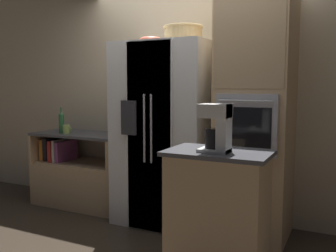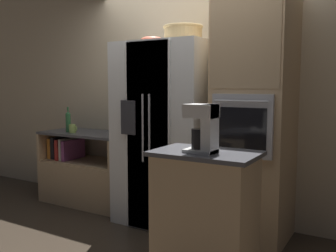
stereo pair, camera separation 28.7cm
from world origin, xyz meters
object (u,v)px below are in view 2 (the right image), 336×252
(mug, at_px, (73,129))
(wall_oven, at_px, (255,118))
(fruit_bowl, at_px, (152,40))
(refrigerator, at_px, (166,134))
(wicker_basket, at_px, (183,33))
(coffee_maker, at_px, (204,126))
(bottle_tall, at_px, (68,121))

(mug, bearing_deg, wall_oven, 2.58)
(mug, bearing_deg, fruit_bowl, 2.25)
(wall_oven, height_order, mug, wall_oven)
(refrigerator, bearing_deg, wicker_basket, -9.32)
(mug, relative_size, coffee_maker, 0.36)
(coffee_maker, bearing_deg, fruit_bowl, 136.38)
(refrigerator, xyz_separation_m, wicker_basket, (0.22, -0.04, 1.03))
(fruit_bowl, bearing_deg, bottle_tall, -179.96)
(fruit_bowl, height_order, bottle_tall, fruit_bowl)
(wall_oven, distance_m, mug, 2.23)
(wicker_basket, height_order, mug, wicker_basket)
(fruit_bowl, xyz_separation_m, mug, (-1.12, -0.04, -0.99))
(fruit_bowl, distance_m, mug, 1.50)
(fruit_bowl, relative_size, mug, 1.92)
(refrigerator, distance_m, mug, 1.28)
(refrigerator, xyz_separation_m, coffee_maker, (0.94, -1.07, 0.23))
(refrigerator, height_order, coffee_maker, refrigerator)
(fruit_bowl, height_order, coffee_maker, fruit_bowl)
(mug, distance_m, coffee_maker, 2.44)
(wall_oven, xyz_separation_m, mug, (-2.21, -0.10, -0.21))
(refrigerator, bearing_deg, coffee_maker, -48.85)
(wicker_basket, relative_size, bottle_tall, 1.28)
(refrigerator, height_order, wicker_basket, wicker_basket)
(bottle_tall, relative_size, mug, 2.60)
(bottle_tall, height_order, coffee_maker, coffee_maker)
(fruit_bowl, distance_m, bottle_tall, 1.53)
(wicker_basket, bearing_deg, bottle_tall, 179.89)
(wall_oven, bearing_deg, wicker_basket, -175.28)
(refrigerator, relative_size, wicker_basket, 4.79)
(wall_oven, bearing_deg, bottle_tall, -178.60)
(bottle_tall, bearing_deg, refrigerator, 1.33)
(refrigerator, xyz_separation_m, bottle_tall, (-1.39, -0.03, 0.07))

